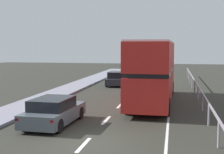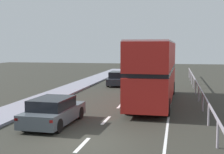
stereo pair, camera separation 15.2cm
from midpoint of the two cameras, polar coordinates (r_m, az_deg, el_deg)
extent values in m
cube|color=#2D2D26|center=(13.02, -4.99, -11.72)|extent=(73.81, 120.00, 0.10)
cube|color=silver|center=(12.67, -5.46, -11.96)|extent=(0.16, 1.89, 0.01)
cube|color=silver|center=(16.63, -1.31, -7.72)|extent=(0.16, 1.89, 0.01)
cube|color=silver|center=(20.69, 1.19, -5.11)|extent=(0.16, 1.89, 0.01)
cube|color=silver|center=(24.81, 2.85, -3.35)|extent=(0.16, 1.89, 0.01)
cube|color=silver|center=(28.96, 4.03, -2.09)|extent=(0.16, 1.89, 0.01)
cube|color=silver|center=(33.13, 4.91, -1.15)|extent=(0.16, 1.89, 0.01)
cube|color=silver|center=(37.32, 5.60, -0.42)|extent=(0.16, 1.89, 0.01)
cube|color=silver|center=(41.51, 6.15, 0.16)|extent=(0.16, 1.89, 0.01)
cube|color=silver|center=(21.30, 10.01, -4.89)|extent=(0.12, 46.00, 0.01)
cube|color=gray|center=(21.20, 15.28, -2.19)|extent=(0.08, 42.00, 0.08)
cylinder|color=gray|center=(12.74, 18.19, -9.68)|extent=(0.10, 0.10, 1.04)
cylinder|color=gray|center=(16.12, 16.63, -6.48)|extent=(0.10, 0.10, 1.04)
cylinder|color=gray|center=(19.55, 15.62, -4.38)|extent=(0.10, 0.10, 1.04)
cylinder|color=gray|center=(23.00, 14.92, -2.92)|extent=(0.10, 0.10, 1.04)
cylinder|color=gray|center=(26.46, 14.41, -1.83)|extent=(0.10, 0.10, 1.04)
cylinder|color=gray|center=(29.93, 14.01, -1.00)|extent=(0.10, 0.10, 1.04)
cylinder|color=gray|center=(33.41, 13.70, -0.34)|extent=(0.10, 0.10, 1.04)
cylinder|color=gray|center=(36.89, 13.44, 0.20)|extent=(0.10, 0.10, 1.04)
cylinder|color=gray|center=(40.37, 13.23, 0.64)|extent=(0.10, 0.10, 1.04)
cube|color=#B01E1A|center=(21.68, 7.23, -1.29)|extent=(2.65, 11.31, 1.83)
cube|color=black|center=(21.58, 7.26, 1.44)|extent=(2.66, 10.86, 0.24)
cube|color=#B01E1A|center=(21.54, 7.29, 3.92)|extent=(2.65, 11.31, 1.63)
cube|color=silver|center=(21.53, 7.32, 6.22)|extent=(2.60, 11.09, 0.10)
cube|color=black|center=(27.23, 8.26, 0.25)|extent=(2.17, 0.09, 1.28)
cube|color=yellow|center=(27.13, 8.33, 5.06)|extent=(1.45, 0.07, 0.28)
cylinder|color=black|center=(26.06, 5.60, -1.84)|extent=(0.30, 1.01, 1.00)
cylinder|color=black|center=(25.90, 10.46, -1.95)|extent=(0.30, 1.01, 1.00)
cylinder|color=black|center=(17.97, 2.55, -5.11)|extent=(0.30, 1.01, 1.00)
cylinder|color=black|center=(17.74, 9.64, -5.32)|extent=(0.30, 1.01, 1.00)
cube|color=#495058|center=(15.94, -10.53, -6.56)|extent=(2.00, 4.31, 0.64)
cube|color=black|center=(15.64, -10.88, -4.63)|extent=(1.70, 2.40, 0.52)
cube|color=red|center=(14.45, -16.91, -7.30)|extent=(0.16, 0.07, 0.12)
cube|color=red|center=(13.72, -10.95, -7.84)|extent=(0.16, 0.07, 0.12)
cylinder|color=black|center=(17.58, -11.15, -6.04)|extent=(0.23, 0.65, 0.64)
cylinder|color=black|center=(16.97, -5.98, -6.38)|extent=(0.23, 0.65, 0.64)
cylinder|color=black|center=(15.10, -15.65, -8.04)|extent=(0.23, 0.65, 0.64)
cylinder|color=black|center=(14.38, -9.75, -8.59)|extent=(0.23, 0.65, 0.64)
cube|color=#21272E|center=(31.50, 0.75, -0.60)|extent=(1.91, 4.47, 0.60)
cube|color=black|center=(31.22, 0.70, 0.44)|extent=(1.61, 2.49, 0.59)
cube|color=red|center=(29.46, -1.25, -0.72)|extent=(0.16, 0.07, 0.12)
cube|color=red|center=(29.25, 1.65, -0.77)|extent=(0.16, 0.07, 0.12)
cylinder|color=black|center=(33.10, -0.23, -0.59)|extent=(0.23, 0.65, 0.64)
cylinder|color=black|center=(32.91, 2.42, -0.63)|extent=(0.23, 0.65, 0.64)
cylinder|color=black|center=(30.16, -1.08, -1.18)|extent=(0.23, 0.65, 0.64)
cylinder|color=black|center=(29.94, 1.84, -1.22)|extent=(0.23, 0.65, 0.64)
camera|label=1|loc=(0.08, -90.25, -0.02)|focal=51.23mm
camera|label=2|loc=(0.08, 89.75, 0.02)|focal=51.23mm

